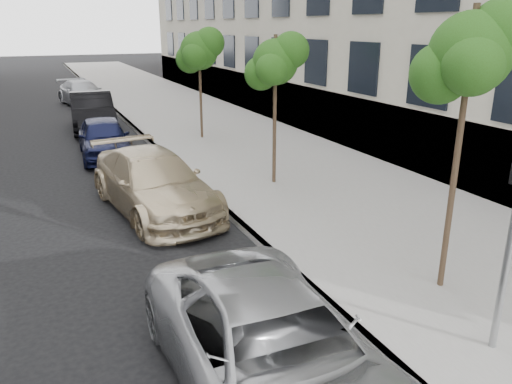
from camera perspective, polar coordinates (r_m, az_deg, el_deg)
sidewalk at (r=29.35m, az=-10.00°, el=9.85°), size 6.40×72.00×0.14m
curb at (r=28.76m, az=-16.11°, el=9.23°), size 0.15×72.00×0.14m
tree_near at (r=8.28m, az=23.43°, el=14.29°), size 1.61×1.41×4.63m
tree_mid at (r=13.60m, az=2.32°, el=14.62°), size 1.59×1.39×4.09m
tree_far at (r=19.63m, az=-6.45°, el=15.75°), size 1.76×1.56×4.18m
minivan at (r=6.23m, az=1.99°, el=-17.77°), size 2.37×4.97×1.37m
suv at (r=12.42m, az=-11.60°, el=1.07°), size 2.66×5.21×1.45m
sedan_blue at (r=18.03m, az=-16.98°, el=5.95°), size 1.84×4.13×1.38m
sedan_black at (r=23.00m, az=-18.22°, el=8.72°), size 2.02×5.01×1.62m
sedan_rear at (r=30.58m, az=-19.21°, el=10.63°), size 2.72×5.00×1.38m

